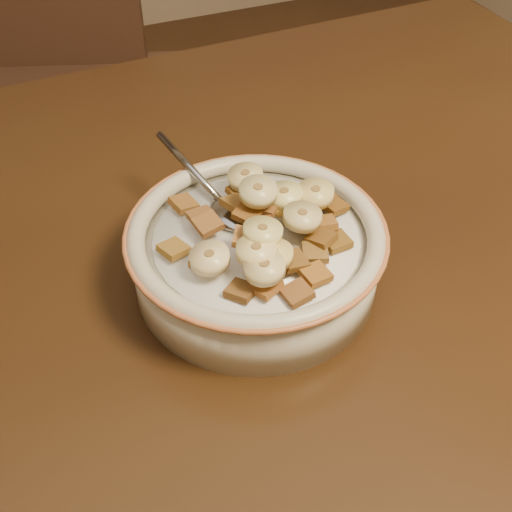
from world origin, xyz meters
name	(u,v)px	position (x,y,z in m)	size (l,w,h in m)	color
table	(115,348)	(0.00, 0.00, 0.73)	(1.40, 0.90, 0.04)	#301E0C
chair	(54,97)	(0.05, 0.82, 0.53)	(0.47, 0.47, 1.06)	#3A2418
cereal_bowl	(256,260)	(0.13, 0.01, 0.77)	(0.21, 0.21, 0.05)	beige
milk	(256,239)	(0.13, 0.01, 0.80)	(0.17, 0.17, 0.00)	white
spoon	(233,214)	(0.12, 0.04, 0.80)	(0.04, 0.05, 0.01)	gray
cereal_square_0	(266,286)	(0.11, -0.05, 0.81)	(0.02, 0.02, 0.01)	brown
cereal_square_1	(183,204)	(0.09, 0.07, 0.81)	(0.02, 0.02, 0.01)	brown
cereal_square_2	(315,252)	(0.16, -0.03, 0.81)	(0.02, 0.02, 0.01)	olive
cereal_square_3	(241,291)	(0.10, -0.05, 0.80)	(0.02, 0.02, 0.01)	brown
cereal_square_4	(267,206)	(0.15, 0.02, 0.82)	(0.02, 0.02, 0.01)	brown
cereal_square_5	(174,249)	(0.06, 0.01, 0.81)	(0.02, 0.02, 0.01)	brown
cereal_square_6	(324,223)	(0.19, -0.01, 0.81)	(0.02, 0.02, 0.01)	olive
cereal_square_7	(321,238)	(0.17, -0.02, 0.81)	(0.02, 0.02, 0.01)	brown
cereal_square_8	(293,260)	(0.14, -0.04, 0.81)	(0.02, 0.02, 0.01)	brown
cereal_square_9	(246,238)	(0.12, -0.01, 0.82)	(0.02, 0.02, 0.01)	#965F2C
cereal_square_10	(261,201)	(0.15, 0.04, 0.82)	(0.02, 0.02, 0.01)	brown
cereal_square_11	(208,224)	(0.10, 0.02, 0.82)	(0.02, 0.02, 0.01)	brown
cereal_square_12	(322,196)	(0.20, 0.03, 0.81)	(0.02, 0.02, 0.01)	brown
cereal_square_13	(337,241)	(0.19, -0.03, 0.81)	(0.02, 0.02, 0.01)	brown
cereal_square_14	(297,293)	(0.13, -0.07, 0.81)	(0.02, 0.02, 0.01)	brown
cereal_square_15	(334,205)	(0.21, 0.01, 0.81)	(0.02, 0.02, 0.01)	brown
cereal_square_16	(302,206)	(0.18, 0.02, 0.81)	(0.02, 0.02, 0.01)	brown
cereal_square_17	(236,203)	(0.12, 0.04, 0.82)	(0.02, 0.02, 0.01)	brown
cereal_square_18	(286,206)	(0.16, 0.02, 0.82)	(0.02, 0.02, 0.01)	olive
cereal_square_19	(304,204)	(0.18, 0.03, 0.81)	(0.02, 0.02, 0.01)	brown
cereal_square_20	(303,221)	(0.17, 0.00, 0.81)	(0.02, 0.02, 0.01)	olive
cereal_square_21	(260,226)	(0.13, 0.00, 0.82)	(0.02, 0.02, 0.01)	brown
cereal_square_22	(205,260)	(0.08, -0.01, 0.81)	(0.02, 0.02, 0.01)	#98671F
cereal_square_23	(315,274)	(0.15, -0.05, 0.81)	(0.02, 0.02, 0.01)	#9D6620
cereal_square_24	(201,216)	(0.09, 0.04, 0.81)	(0.02, 0.02, 0.01)	brown
cereal_square_25	(248,213)	(0.13, 0.02, 0.82)	(0.02, 0.02, 0.01)	brown
cereal_square_26	(241,192)	(0.14, 0.06, 0.81)	(0.02, 0.02, 0.01)	brown
banana_slice_0	(273,255)	(0.13, -0.04, 0.82)	(0.03, 0.03, 0.01)	#E1D577
banana_slice_1	(302,217)	(0.16, -0.01, 0.83)	(0.03, 0.03, 0.01)	#DAC087
banana_slice_2	(265,268)	(0.11, -0.05, 0.82)	(0.03, 0.03, 0.01)	#E9D58B
banana_slice_3	(210,258)	(0.08, -0.02, 0.82)	(0.03, 0.03, 0.01)	#FDE29A
banana_slice_4	(256,251)	(0.12, -0.03, 0.83)	(0.03, 0.03, 0.01)	#FCE17C
banana_slice_5	(316,193)	(0.19, 0.02, 0.82)	(0.03, 0.03, 0.01)	#E4CF75
banana_slice_6	(263,232)	(0.13, -0.02, 0.83)	(0.03, 0.03, 0.01)	#E6DA77
banana_slice_7	(246,177)	(0.14, 0.06, 0.82)	(0.03, 0.03, 0.01)	#E4D984
banana_slice_8	(258,191)	(0.14, 0.02, 0.84)	(0.03, 0.03, 0.01)	#CFC084
banana_slice_9	(284,195)	(0.16, 0.02, 0.82)	(0.03, 0.03, 0.01)	#F7EB9B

